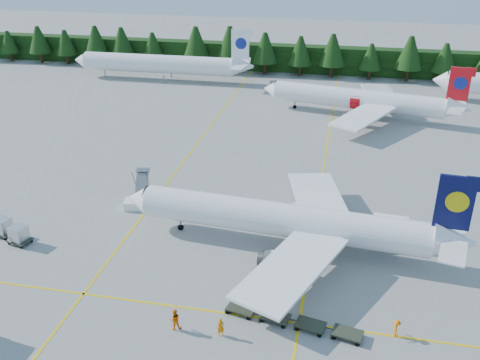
% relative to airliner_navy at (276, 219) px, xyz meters
% --- Properties ---
extents(ground, '(320.00, 320.00, 0.00)m').
position_rel_airliner_navy_xyz_m(ground, '(-2.15, -6.03, -3.10)').
color(ground, '#9D9D98').
rests_on(ground, ground).
extents(taxi_stripe_a, '(0.25, 120.00, 0.01)m').
position_rel_airliner_navy_xyz_m(taxi_stripe_a, '(-16.15, 13.97, -3.10)').
color(taxi_stripe_a, yellow).
rests_on(taxi_stripe_a, ground).
extents(taxi_stripe_b, '(0.25, 120.00, 0.01)m').
position_rel_airliner_navy_xyz_m(taxi_stripe_b, '(3.85, 13.97, -3.10)').
color(taxi_stripe_b, yellow).
rests_on(taxi_stripe_b, ground).
extents(taxi_stripe_cross, '(80.00, 0.25, 0.01)m').
position_rel_airliner_navy_xyz_m(taxi_stripe_cross, '(-2.15, -12.03, -3.10)').
color(taxi_stripe_cross, yellow).
rests_on(taxi_stripe_cross, ground).
extents(treeline_hedge, '(220.00, 4.00, 6.00)m').
position_rel_airliner_navy_xyz_m(treeline_hedge, '(-2.15, 75.97, -0.10)').
color(treeline_hedge, black).
rests_on(treeline_hedge, ground).
extents(airliner_navy, '(35.50, 29.11, 10.32)m').
position_rel_airliner_navy_xyz_m(airliner_navy, '(0.00, 0.00, 0.00)').
color(airliner_navy, white).
rests_on(airliner_navy, ground).
extents(airliner_red, '(35.08, 28.59, 10.30)m').
position_rel_airliner_navy_xyz_m(airliner_red, '(7.40, 45.56, -0.01)').
color(airliner_red, white).
rests_on(airliner_red, ground).
extents(airliner_far_left, '(39.84, 4.09, 11.59)m').
position_rel_airliner_navy_xyz_m(airliner_far_left, '(-36.01, 62.04, 0.53)').
color(airliner_far_left, white).
rests_on(airliner_far_left, ground).
extents(airstairs, '(4.22, 5.73, 3.48)m').
position_rel_airliner_navy_xyz_m(airstairs, '(-17.16, 5.25, -2.35)').
color(airstairs, white).
rests_on(airstairs, ground).
extents(service_truck, '(6.08, 2.65, 2.86)m').
position_rel_airliner_navy_xyz_m(service_truck, '(10.77, 2.91, -1.69)').
color(service_truck, white).
rests_on(service_truck, ground).
extents(dolly_train, '(11.97, 3.39, 0.14)m').
position_rel_airliner_navy_xyz_m(dolly_train, '(3.31, -12.31, -2.64)').
color(dolly_train, '#2E3426').
rests_on(dolly_train, ground).
extents(uld_pair, '(5.24, 3.33, 1.73)m').
position_rel_airliner_navy_xyz_m(uld_pair, '(-28.12, -4.74, -1.94)').
color(uld_pair, '#2E3426').
rests_on(uld_pair, ground).
extents(crew_a, '(0.74, 0.67, 1.70)m').
position_rel_airliner_navy_xyz_m(crew_a, '(-2.37, -14.85, -2.25)').
color(crew_a, orange).
rests_on(crew_a, ground).
extents(crew_b, '(1.16, 1.05, 1.96)m').
position_rel_airliner_navy_xyz_m(crew_b, '(-6.34, -14.82, -2.12)').
color(crew_b, orange).
rests_on(crew_b, ground).
extents(crew_c, '(0.46, 0.67, 1.59)m').
position_rel_airliner_navy_xyz_m(crew_c, '(11.85, -11.98, -2.31)').
color(crew_c, orange).
rests_on(crew_c, ground).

